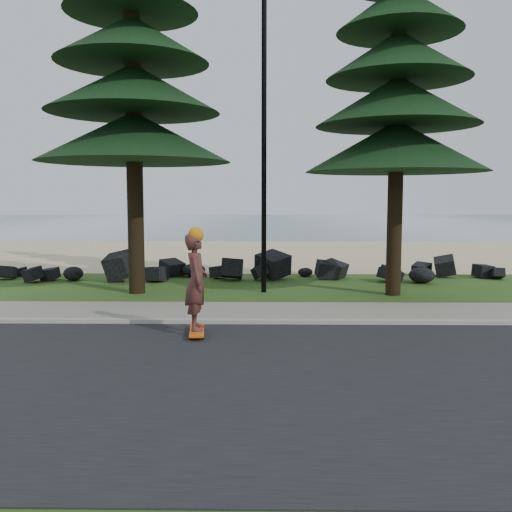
# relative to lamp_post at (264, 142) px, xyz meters

# --- Properties ---
(ground) EXTENTS (160.00, 160.00, 0.00)m
(ground) POSITION_rel_lamp_post_xyz_m (0.00, -3.20, -4.13)
(ground) COLOR #2D4616
(ground) RESTS_ON ground
(road) EXTENTS (160.00, 7.00, 0.02)m
(road) POSITION_rel_lamp_post_xyz_m (0.00, -7.70, -4.12)
(road) COLOR black
(road) RESTS_ON ground
(kerb) EXTENTS (160.00, 0.20, 0.10)m
(kerb) POSITION_rel_lamp_post_xyz_m (0.00, -4.10, -4.08)
(kerb) COLOR #A6A396
(kerb) RESTS_ON ground
(sidewalk) EXTENTS (160.00, 2.00, 0.08)m
(sidewalk) POSITION_rel_lamp_post_xyz_m (0.00, -3.00, -4.09)
(sidewalk) COLOR gray
(sidewalk) RESTS_ON ground
(beach_sand) EXTENTS (160.00, 15.00, 0.01)m
(beach_sand) POSITION_rel_lamp_post_xyz_m (0.00, 11.30, -4.13)
(beach_sand) COLOR #C7BB84
(beach_sand) RESTS_ON ground
(ocean) EXTENTS (160.00, 58.00, 0.01)m
(ocean) POSITION_rel_lamp_post_xyz_m (0.00, 47.80, -4.13)
(ocean) COLOR #325360
(ocean) RESTS_ON ground
(seawall_boulders) EXTENTS (60.00, 2.40, 1.10)m
(seawall_boulders) POSITION_rel_lamp_post_xyz_m (0.00, 2.40, -4.13)
(seawall_boulders) COLOR black
(seawall_boulders) RESTS_ON ground
(lamp_post) EXTENTS (0.25, 0.14, 8.14)m
(lamp_post) POSITION_rel_lamp_post_xyz_m (0.00, 0.00, 0.00)
(lamp_post) COLOR black
(lamp_post) RESTS_ON ground
(skateboarder) EXTENTS (0.50, 1.12, 2.04)m
(skateboarder) POSITION_rel_lamp_post_xyz_m (-1.26, -5.10, -3.11)
(skateboarder) COLOR #E0580D
(skateboarder) RESTS_ON ground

